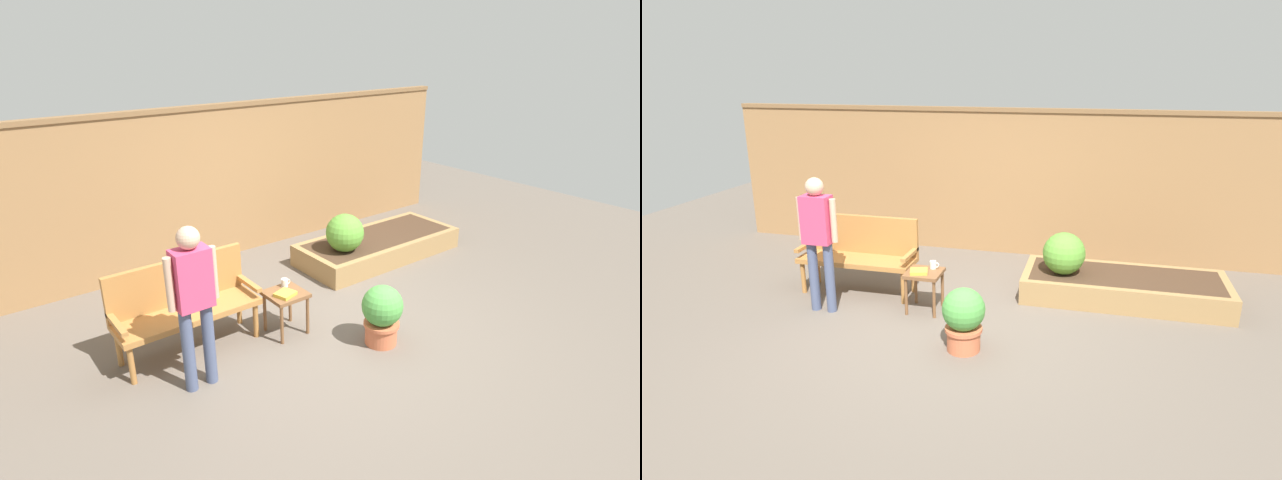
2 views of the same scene
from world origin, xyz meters
TOP-DOWN VIEW (x-y plane):
  - ground_plane at (0.00, 0.00)m, footprint 14.00×14.00m
  - fence_back at (0.00, 2.60)m, footprint 8.40×0.14m
  - garden_bench at (-1.38, 0.67)m, footprint 1.44×0.48m
  - side_table at (-0.41, 0.27)m, footprint 0.40×0.40m
  - cup_on_table at (-0.34, 0.39)m, footprint 0.11×0.07m
  - book_on_table at (-0.45, 0.21)m, footprint 0.24×0.22m
  - potted_boxwood at (0.25, -0.51)m, footprint 0.43×0.43m
  - raised_planter_bed at (1.82, 1.19)m, footprint 2.40×1.00m
  - shrub_near_bench at (1.10, 1.08)m, footprint 0.51×0.51m
  - person_by_bench at (-1.54, -0.01)m, footprint 0.47×0.20m

SIDE VIEW (x-z plane):
  - ground_plane at x=0.00m, z-range 0.00..0.00m
  - raised_planter_bed at x=1.82m, z-range 0.00..0.30m
  - potted_boxwood at x=0.25m, z-range 0.03..0.68m
  - side_table at x=-0.41m, z-range 0.16..0.64m
  - book_on_table at x=-0.45m, z-range 0.48..0.52m
  - cup_on_table at x=-0.34m, z-range 0.48..0.57m
  - garden_bench at x=-1.38m, z-range 0.07..1.01m
  - shrub_near_bench at x=1.10m, z-range 0.30..0.81m
  - person_by_bench at x=-1.54m, z-range 0.15..1.71m
  - fence_back at x=0.00m, z-range 0.01..2.17m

